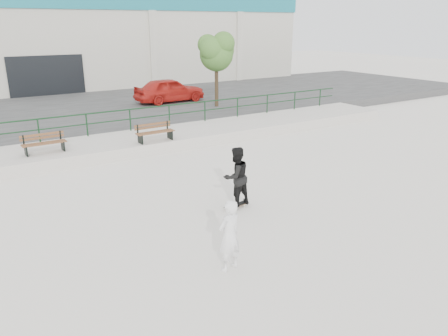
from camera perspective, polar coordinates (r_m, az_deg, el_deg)
ground at (r=11.53m, az=2.75°, el=-8.86°), size 120.00×120.00×0.00m
ledge at (r=19.49m, az=-13.41°, el=2.94°), size 30.00×3.00×0.50m
parking_strip at (r=27.49m, az=-19.34°, el=6.83°), size 60.00×14.00×0.50m
railing at (r=20.47m, az=-14.83°, el=6.42°), size 28.00×0.06×1.03m
commercial_building at (r=40.80m, az=-24.84°, el=15.80°), size 44.20×16.33×8.00m
bench_left at (r=18.22m, az=-22.47°, el=2.99°), size 1.64×0.51×0.75m
bench_right at (r=18.80m, az=-9.04°, el=4.63°), size 1.66×0.53×0.76m
tree at (r=26.32m, az=-0.96°, el=15.08°), size 2.44×2.17×4.34m
red_car at (r=28.25m, az=-7.13°, el=10.08°), size 4.53×2.00×1.52m
skateboard at (r=13.16m, az=1.55°, el=-4.91°), size 0.80×0.31×0.09m
standing_skater at (r=12.82m, az=1.58°, el=-1.13°), size 0.94×0.77×1.79m
seated_skater at (r=9.70m, az=0.69°, el=-8.85°), size 0.68×0.52×1.67m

